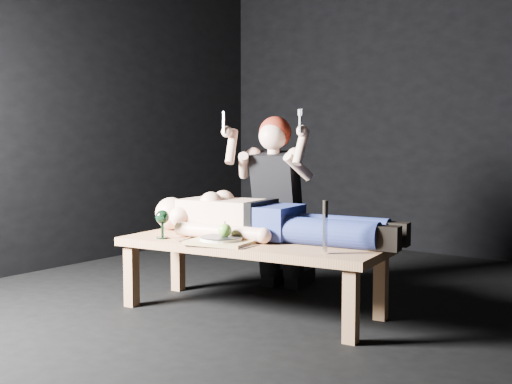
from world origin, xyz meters
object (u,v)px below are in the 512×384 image
kneeling_woman (280,201)px  goblet (162,224)px  carving_knife (325,227)px  serving_tray (221,242)px  lying_man (270,216)px  table (251,277)px

kneeling_woman → goblet: bearing=-119.8°
kneeling_woman → goblet: (-0.30, -0.88, -0.10)m
goblet → carving_knife: 1.11m
goblet → serving_tray: bearing=7.9°
lying_man → serving_tray: bearing=-115.6°
lying_man → serving_tray: lying_man is taller
serving_tray → goblet: (-0.43, -0.06, 0.08)m
kneeling_woman → serving_tray: size_ratio=3.38×
lying_man → carving_knife: 0.61m
lying_man → goblet: bearing=-150.5°
serving_tray → table: bearing=67.9°
table → kneeling_woman: size_ratio=1.30×
table → carving_knife: bearing=-17.5°
serving_tray → carving_knife: (0.67, 0.08, 0.13)m
goblet → carving_knife: (1.10, 0.14, 0.06)m
table → goblet: 0.65m
kneeling_woman → serving_tray: kneeling_woman is taller
lying_man → serving_tray: size_ratio=4.80×
kneeling_woman → carving_knife: (0.80, -0.74, -0.04)m
lying_man → kneeling_woman: bearing=110.4°
lying_man → carving_knife: size_ratio=6.18×
kneeling_woman → lying_man: bearing=-73.6°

